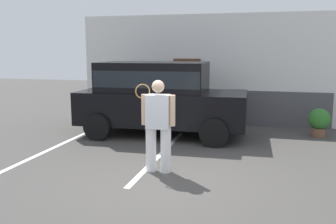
% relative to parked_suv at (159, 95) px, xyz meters
% --- Properties ---
extents(ground_plane, '(40.00, 40.00, 0.00)m').
position_rel_parked_suv_xyz_m(ground_plane, '(1.16, -3.36, -1.15)').
color(ground_plane, '#423F3D').
extents(parking_stripe_0, '(0.12, 4.40, 0.01)m').
position_rel_parked_suv_xyz_m(parking_stripe_0, '(-2.13, -1.86, -1.14)').
color(parking_stripe_0, silver).
rests_on(parking_stripe_0, ground_plane).
extents(parking_stripe_1, '(0.12, 4.40, 0.01)m').
position_rel_parked_suv_xyz_m(parking_stripe_1, '(0.58, -1.86, -1.14)').
color(parking_stripe_1, silver).
rests_on(parking_stripe_1, ground_plane).
extents(house_frontage, '(8.86, 0.40, 3.52)m').
position_rel_parked_suv_xyz_m(house_frontage, '(1.15, 2.26, 0.51)').
color(house_frontage, white).
rests_on(house_frontage, ground_plane).
extents(parked_suv, '(4.65, 2.26, 2.05)m').
position_rel_parked_suv_xyz_m(parked_suv, '(0.00, 0.00, 0.00)').
color(parked_suv, black).
rests_on(parked_suv, ground_plane).
extents(tennis_player_man, '(0.81, 0.29, 1.81)m').
position_rel_parked_suv_xyz_m(tennis_player_man, '(0.86, -3.03, -0.20)').
color(tennis_player_man, white).
rests_on(tennis_player_man, ground_plane).
extents(potted_plant_by_porch, '(0.60, 0.60, 0.78)m').
position_rel_parked_suv_xyz_m(potted_plant_by_porch, '(4.36, 0.97, -0.71)').
color(potted_plant_by_porch, brown).
rests_on(potted_plant_by_porch, ground_plane).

